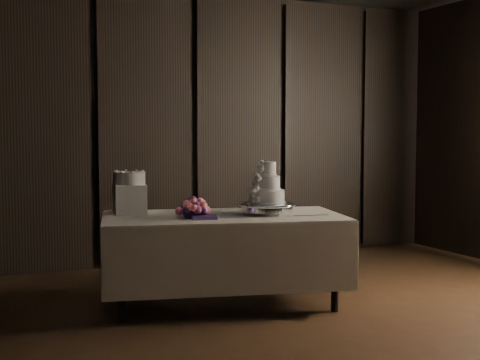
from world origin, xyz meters
name	(u,v)px	position (x,y,z in m)	size (l,w,h in m)	color
room	(382,124)	(0.00, 0.00, 1.50)	(6.08, 7.08, 3.08)	black
display_table	(224,256)	(-0.47, 1.56, 0.42)	(2.17, 1.45, 0.76)	#EEE7CE
cake_stand	(267,209)	(-0.11, 1.47, 0.81)	(0.48, 0.48, 0.09)	silver
wedding_cake	(265,187)	(-0.14, 1.46, 0.99)	(0.34, 0.29, 0.35)	white
bouquet	(193,209)	(-0.76, 1.49, 0.83)	(0.31, 0.41, 0.20)	#D55985
box_pedestal	(130,199)	(-1.17, 1.96, 0.89)	(0.26, 0.26, 0.25)	white
small_cake	(129,178)	(-1.17, 1.96, 1.06)	(0.27, 0.27, 0.11)	white
cake_knife	(301,216)	(0.08, 1.22, 0.77)	(0.37, 0.02, 0.01)	silver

